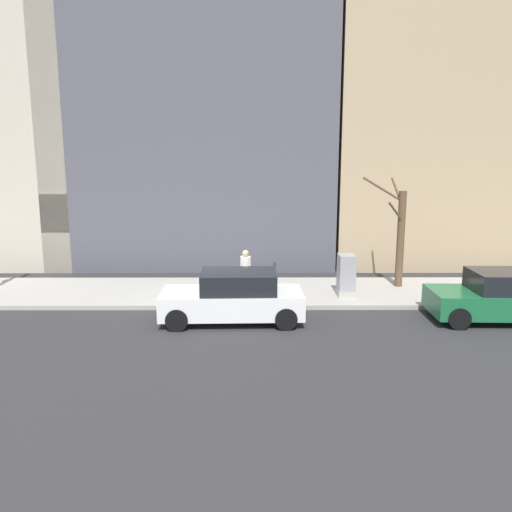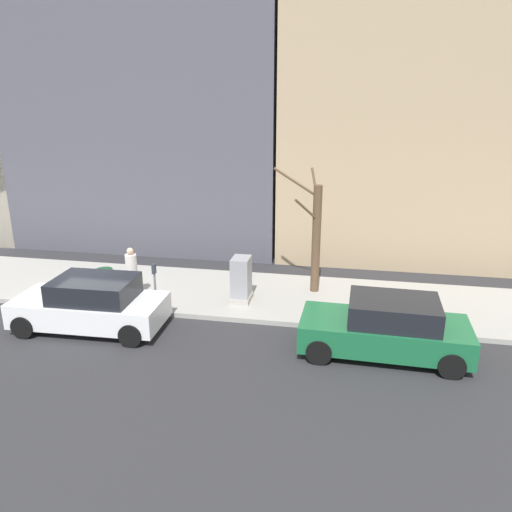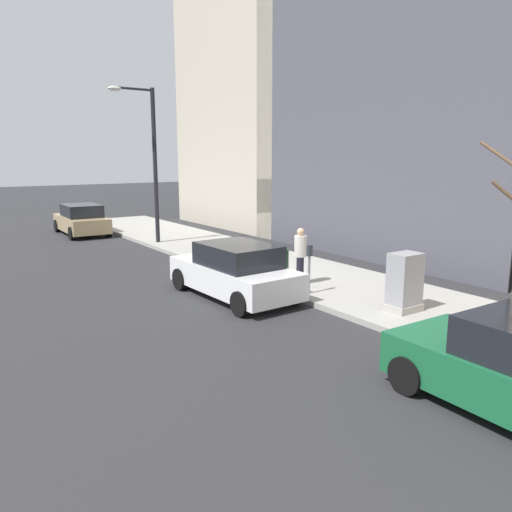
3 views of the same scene
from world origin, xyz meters
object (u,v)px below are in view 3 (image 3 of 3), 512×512
parked_car_white (235,271)px  parking_meter (309,264)px  pedestrian_near_meter (300,253)px  streetlamp (149,152)px  parked_car_tan (82,220)px  utility_box (405,283)px  trash_bin (280,263)px

parked_car_white → parking_meter: bearing=-40.6°
parking_meter → pedestrian_near_meter: size_ratio=0.81×
parking_meter → streetlamp: bearing=90.9°
streetlamp → pedestrian_near_meter: bearing=-86.0°
parked_car_tan → utility_box: (2.60, -17.79, 0.11)m
utility_box → pedestrian_near_meter: size_ratio=0.86×
utility_box → trash_bin: utility_box is taller
parked_car_white → utility_box: 4.50m
trash_bin → pedestrian_near_meter: size_ratio=0.54×
utility_box → trash_bin: 4.44m
parked_car_white → parked_car_tan: same height
parking_meter → utility_box: size_ratio=0.94×
streetlamp → pedestrian_near_meter: (0.66, -9.27, -2.93)m
parked_car_white → pedestrian_near_meter: 2.11m
streetlamp → trash_bin: streetlamp is taller
utility_box → trash_bin: (-0.40, 4.42, -0.25)m
parking_meter → parked_car_white: bearing=140.9°
parked_car_tan → pedestrian_near_meter: pedestrian_near_meter is taller
utility_box → parked_car_white: bearing=122.5°
streetlamp → trash_bin: (0.62, -8.33, -3.42)m
parked_car_tan → trash_bin: bearing=-79.2°
pedestrian_near_meter → streetlamp: bearing=-122.1°
utility_box → streetlamp: bearing=94.6°
parking_meter → pedestrian_near_meter: pedestrian_near_meter is taller
parked_car_white → streetlamp: (1.40, 8.95, 3.28)m
trash_bin → pedestrian_near_meter: (0.04, -0.94, 0.49)m
parked_car_tan → parking_meter: 15.37m
streetlamp → parking_meter: bearing=-89.1°
parking_meter → trash_bin: size_ratio=1.50×
parked_car_tan → streetlamp: bearing=-71.1°
streetlamp → trash_bin: bearing=-85.8°
parking_meter → utility_box: 2.66m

